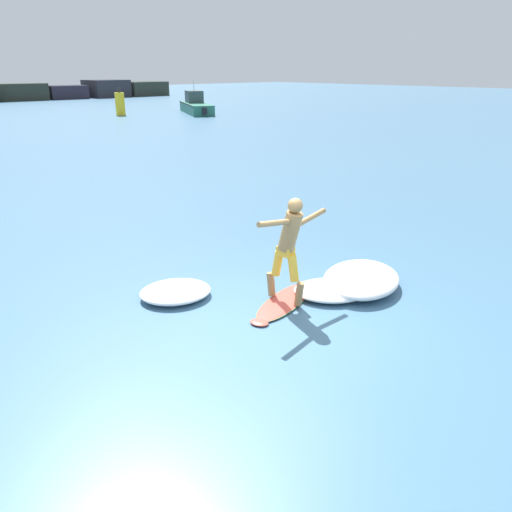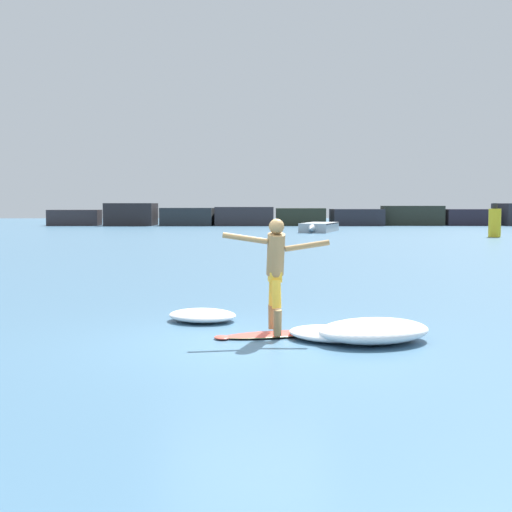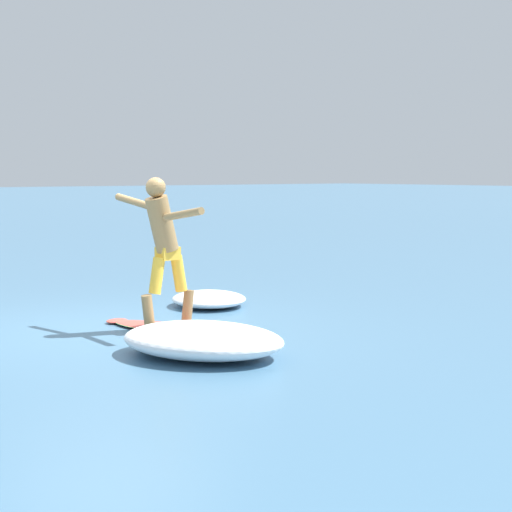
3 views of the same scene
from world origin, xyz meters
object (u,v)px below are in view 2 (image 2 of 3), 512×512
(fishing_boat_near_jetty, at_px, (319,227))
(channel_marker_buoy, at_px, (495,223))
(surfboard, at_px, (273,334))
(surfer, at_px, (276,266))

(fishing_boat_near_jetty, bearing_deg, channel_marker_buoy, -40.92)
(channel_marker_buoy, bearing_deg, fishing_boat_near_jetty, 139.08)
(surfboard, height_order, channel_marker_buoy, channel_marker_buoy)
(channel_marker_buoy, bearing_deg, surfboard, -114.55)
(surfer, distance_m, fishing_boat_near_jetty, 44.51)
(surfer, height_order, fishing_boat_near_jetty, surfer)
(fishing_boat_near_jetty, bearing_deg, surfer, -96.94)
(surfboard, xyz_separation_m, fishing_boat_near_jetty, (5.41, 44.11, 0.36))
(fishing_boat_near_jetty, relative_size, channel_marker_buoy, 3.07)
(surfboard, relative_size, channel_marker_buoy, 0.87)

